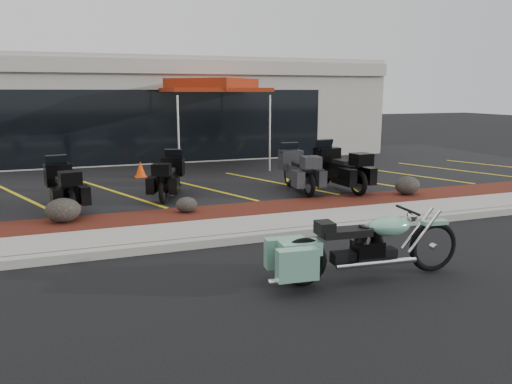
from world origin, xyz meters
name	(u,v)px	position (x,y,z in m)	size (l,w,h in m)	color
ground	(281,254)	(0.00, 0.00, 0.00)	(90.00, 90.00, 0.00)	black
curb	(263,236)	(0.00, 0.90, 0.07)	(24.00, 0.25, 0.15)	gray
sidewalk	(250,227)	(0.00, 1.60, 0.07)	(24.00, 1.20, 0.15)	gray
mulch_bed	(232,213)	(0.00, 2.80, 0.08)	(24.00, 1.20, 0.16)	#3B120D
upper_lot	(182,176)	(0.00, 8.20, 0.07)	(26.00, 9.60, 0.15)	black
dealership_building	(151,109)	(0.00, 14.47, 2.01)	(18.00, 8.16, 4.00)	#A5A295
boulder_left	(63,210)	(-3.51, 2.94, 0.41)	(0.69, 0.58, 0.49)	black
boulder_mid	(187,205)	(-1.00, 2.92, 0.33)	(0.47, 0.39, 0.33)	black
boulder_right	(407,185)	(4.69, 2.86, 0.39)	(0.66, 0.55, 0.47)	black
hero_cruiser	(433,239)	(1.86, -1.57, 0.53)	(3.00, 0.76, 1.06)	#73B498
touring_black_front	(58,180)	(-3.63, 4.75, 0.73)	(2.01, 0.77, 1.17)	black
touring_black_mid	(174,170)	(-0.81, 5.30, 0.72)	(1.95, 0.74, 1.13)	black
touring_grey	(289,164)	(2.33, 4.97, 0.77)	(2.11, 0.81, 1.23)	#323237
touring_black_rear	(324,162)	(3.31, 4.78, 0.80)	(2.23, 0.85, 1.30)	black
traffic_cone	(140,169)	(-1.35, 7.94, 0.39)	(0.34, 0.34, 0.48)	#EB4307
popup_canopy	(212,87)	(1.32, 9.22, 2.89)	(3.62, 3.62, 3.01)	silver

